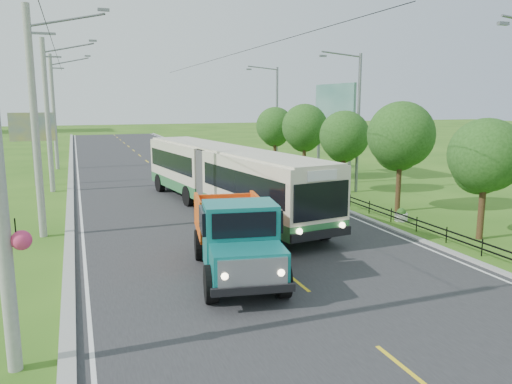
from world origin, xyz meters
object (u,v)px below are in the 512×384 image
tree_fifth (304,129)px  planter_mid (327,190)px  pole_mid (48,115)px  pole_far (54,111)px  streetlight_far (275,113)px  billboard_left (32,132)px  tree_back (275,128)px  streetlight_mid (356,118)px  tree_third (400,139)px  billboard_right (334,110)px  tree_second (484,159)px  pole_near (36,122)px  planter_far (280,173)px  bus (225,174)px  planter_near (401,215)px  dump_truck (236,232)px  tree_fourth (344,138)px

tree_fifth → planter_mid: 7.21m
pole_mid → pole_far: size_ratio=1.00×
streetlight_far → pole_far: bearing=165.2°
streetlight_far → billboard_left: 20.56m
tree_back → streetlight_mid: 12.23m
tree_third → billboard_right: size_ratio=0.82×
tree_second → tree_fifth: size_ratio=0.91×
planter_mid → pole_mid: bearing=157.5°
pole_far → planter_mid: 25.85m
pole_near → planter_far: 21.83m
bus → planter_near: bearing=-42.7°
pole_near → streetlight_mid: 19.56m
tree_second → streetlight_mid: (0.79, 11.86, 1.38)m
pole_near → billboard_right: bearing=28.1°
tree_third → streetlight_far: 19.90m
pole_far → billboard_right: size_ratio=1.37×
pole_mid → tree_fifth: bearing=-2.7°
dump_truck → pole_near: bearing=139.6°
pole_far → streetlight_mid: bearing=-45.1°
tree_third → planter_mid: 7.04m
pole_near → planter_mid: pole_near is taller
pole_near → tree_fourth: size_ratio=1.85×
planter_near → tree_fourth: bearing=81.2°
tree_fourth → streetlight_mid: size_ratio=0.60×
tree_fourth → billboard_right: billboard_right is taller
tree_third → streetlight_mid: 5.98m
tree_second → streetlight_far: size_ratio=0.58×
pole_mid → tree_fifth: 18.18m
tree_third → pole_near: bearing=177.3°
billboard_left → tree_back: bearing=6.3°
streetlight_mid → tree_back: bearing=93.7°
tree_fifth → billboard_right: 2.87m
tree_second → bus: (-8.98, 9.10, -1.45)m
billboard_left → dump_truck: bearing=-71.0°
billboard_left → billboard_right: billboard_right is taller
billboard_right → dump_truck: (-13.98, -18.73, -3.79)m
bus → pole_near: bearing=-174.8°
tree_fifth → tree_back: tree_fifth is taller
streetlight_far → planter_mid: (-2.04, -14.00, -4.62)m
pole_near → tree_fifth: bearing=31.6°
tree_fifth → tree_third: bearing=-90.0°
planter_far → pole_near: bearing=-142.4°
tree_fourth → billboard_left: bearing=153.0°
planter_mid → dump_truck: bearing=-128.9°
billboard_left → bus: 16.54m
pole_mid → tree_fifth: pole_mid is taller
pole_mid → billboard_left: 3.47m
dump_truck → streetlight_mid: bearing=55.2°
planter_far → tree_third: bearing=-84.8°
pole_mid → tree_second: pole_mid is taller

